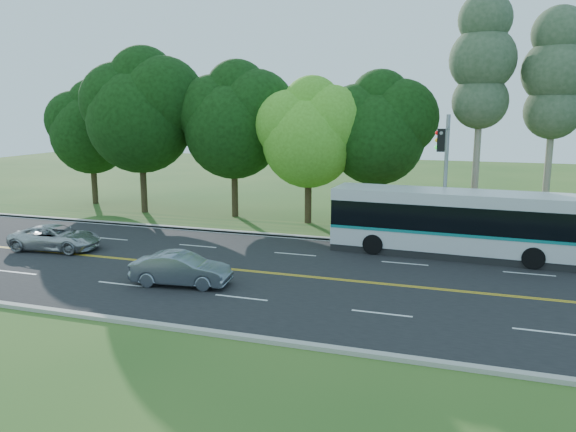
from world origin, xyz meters
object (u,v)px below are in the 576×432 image
(traffic_signal, at_px, (444,163))
(sedan, at_px, (181,269))
(transit_bus, at_px, (458,224))
(suv, at_px, (56,238))

(traffic_signal, bearing_deg, sedan, -140.76)
(traffic_signal, xyz_separation_m, transit_bus, (0.77, 0.39, -3.04))
(traffic_signal, distance_m, transit_bus, 3.16)
(traffic_signal, distance_m, sedan, 13.52)
(transit_bus, xyz_separation_m, suv, (-19.94, -5.30, -0.97))
(traffic_signal, xyz_separation_m, sedan, (-10.01, -8.18, -3.97))
(traffic_signal, bearing_deg, transit_bus, 26.86)
(sedan, bearing_deg, suv, 63.16)
(suv, bearing_deg, traffic_signal, -82.85)
(transit_bus, relative_size, suv, 2.71)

